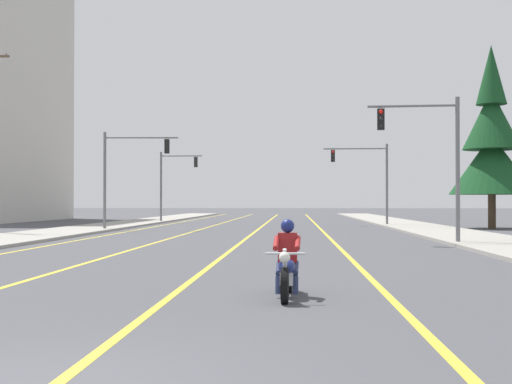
{
  "coord_description": "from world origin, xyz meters",
  "views": [
    {
      "loc": [
        2.36,
        -6.56,
        1.78
      ],
      "look_at": [
        0.89,
        20.34,
        2.18
      ],
      "focal_mm": 48.43,
      "sensor_mm": 36.0,
      "label": 1
    }
  ],
  "objects_px": {
    "traffic_signal_mid_left": "(173,177)",
    "conifer_tree_right_verge_far": "(492,144)",
    "traffic_signal_mid_right": "(368,172)",
    "traffic_signal_near_right": "(432,149)",
    "traffic_signal_near_left": "(126,166)",
    "motorcycle_with_rider": "(287,266)"
  },
  "relations": [
    {
      "from": "traffic_signal_mid_right",
      "to": "traffic_signal_near_right",
      "type": "bearing_deg",
      "value": -89.64
    },
    {
      "from": "traffic_signal_mid_right",
      "to": "traffic_signal_mid_left",
      "type": "bearing_deg",
      "value": 155.54
    },
    {
      "from": "traffic_signal_mid_right",
      "to": "motorcycle_with_rider",
      "type": "bearing_deg",
      "value": -98.32
    },
    {
      "from": "traffic_signal_near_left",
      "to": "conifer_tree_right_verge_far",
      "type": "relative_size",
      "value": 0.5
    },
    {
      "from": "traffic_signal_mid_right",
      "to": "conifer_tree_right_verge_far",
      "type": "xyz_separation_m",
      "value": [
        7.68,
        -5.32,
        1.6
      ]
    },
    {
      "from": "traffic_signal_near_left",
      "to": "conifer_tree_right_verge_far",
      "type": "bearing_deg",
      "value": 10.5
    },
    {
      "from": "motorcycle_with_rider",
      "to": "traffic_signal_mid_left",
      "type": "xyz_separation_m",
      "value": [
        -10.48,
        47.05,
        3.44
      ]
    },
    {
      "from": "traffic_signal_near_left",
      "to": "traffic_signal_mid_left",
      "type": "height_order",
      "value": "same"
    },
    {
      "from": "traffic_signal_mid_left",
      "to": "conifer_tree_right_verge_far",
      "type": "xyz_separation_m",
      "value": [
        23.96,
        -12.72,
        1.68
      ]
    },
    {
      "from": "traffic_signal_near_right",
      "to": "conifer_tree_right_verge_far",
      "type": "relative_size",
      "value": 0.5
    },
    {
      "from": "motorcycle_with_rider",
      "to": "conifer_tree_right_verge_far",
      "type": "xyz_separation_m",
      "value": [
        13.48,
        34.32,
        5.11
      ]
    },
    {
      "from": "motorcycle_with_rider",
      "to": "traffic_signal_mid_left",
      "type": "height_order",
      "value": "traffic_signal_mid_left"
    },
    {
      "from": "conifer_tree_right_verge_far",
      "to": "traffic_signal_near_left",
      "type": "bearing_deg",
      "value": -169.5
    },
    {
      "from": "traffic_signal_near_right",
      "to": "traffic_signal_near_left",
      "type": "height_order",
      "value": "same"
    },
    {
      "from": "traffic_signal_mid_left",
      "to": "conifer_tree_right_verge_far",
      "type": "height_order",
      "value": "conifer_tree_right_verge_far"
    },
    {
      "from": "motorcycle_with_rider",
      "to": "traffic_signal_near_right",
      "type": "height_order",
      "value": "traffic_signal_near_right"
    },
    {
      "from": "traffic_signal_near_right",
      "to": "traffic_signal_near_left",
      "type": "bearing_deg",
      "value": 140.41
    },
    {
      "from": "traffic_signal_near_right",
      "to": "conifer_tree_right_verge_far",
      "type": "bearing_deg",
      "value": 67.22
    },
    {
      "from": "traffic_signal_near_left",
      "to": "traffic_signal_near_right",
      "type": "bearing_deg",
      "value": -39.59
    },
    {
      "from": "traffic_signal_near_left",
      "to": "traffic_signal_mid_right",
      "type": "relative_size",
      "value": 1.0
    },
    {
      "from": "traffic_signal_mid_left",
      "to": "motorcycle_with_rider",
      "type": "bearing_deg",
      "value": -77.44
    },
    {
      "from": "motorcycle_with_rider",
      "to": "conifer_tree_right_verge_far",
      "type": "distance_m",
      "value": 37.23
    }
  ]
}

